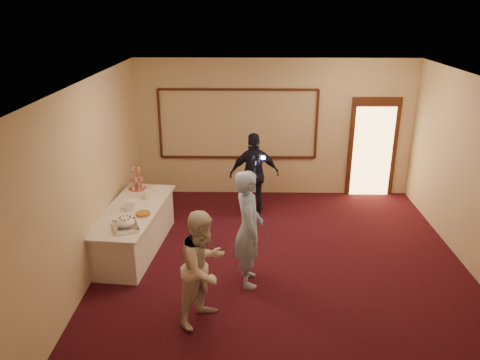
# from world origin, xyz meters

# --- Properties ---
(floor) EXTENTS (7.00, 7.00, 0.00)m
(floor) POSITION_xyz_m (0.00, 0.00, 0.00)
(floor) COLOR black
(floor) RESTS_ON ground
(room_walls) EXTENTS (6.04, 7.04, 3.02)m
(room_walls) POSITION_xyz_m (0.00, 0.00, 2.03)
(room_walls) COLOR beige
(room_walls) RESTS_ON floor
(wall_molding) EXTENTS (3.45, 0.04, 1.55)m
(wall_molding) POSITION_xyz_m (-0.80, 3.47, 1.60)
(wall_molding) COLOR #381811
(wall_molding) RESTS_ON room_walls
(doorway) EXTENTS (1.05, 0.07, 2.20)m
(doorway) POSITION_xyz_m (2.15, 3.45, 1.08)
(doorway) COLOR #381811
(doorway) RESTS_ON floor
(buffet_table) EXTENTS (1.15, 2.42, 0.77)m
(buffet_table) POSITION_xyz_m (-2.55, 0.82, 0.39)
(buffet_table) COLOR silver
(buffet_table) RESTS_ON floor
(pavlova_tray) EXTENTS (0.49, 0.54, 0.18)m
(pavlova_tray) POSITION_xyz_m (-2.47, 0.08, 0.85)
(pavlova_tray) COLOR silver
(pavlova_tray) RESTS_ON buffet_table
(cupcake_stand) EXTENTS (0.33, 0.33, 0.48)m
(cupcake_stand) POSITION_xyz_m (-2.66, 1.74, 0.94)
(cupcake_stand) COLOR #BE494E
(cupcake_stand) RESTS_ON buffet_table
(plate_stack_a) EXTENTS (0.21, 0.21, 0.17)m
(plate_stack_a) POSITION_xyz_m (-2.55, 0.78, 0.86)
(plate_stack_a) COLOR white
(plate_stack_a) RESTS_ON buffet_table
(plate_stack_b) EXTENTS (0.20, 0.20, 0.16)m
(plate_stack_b) POSITION_xyz_m (-2.33, 1.27, 0.85)
(plate_stack_b) COLOR white
(plate_stack_b) RESTS_ON buffet_table
(tart) EXTENTS (0.28, 0.28, 0.06)m
(tart) POSITION_xyz_m (-2.30, 0.55, 0.80)
(tart) COLOR white
(tart) RESTS_ON buffet_table
(man) EXTENTS (0.51, 0.71, 1.83)m
(man) POSITION_xyz_m (-0.57, -0.18, 0.91)
(man) COLOR #9DC2EF
(man) RESTS_ON floor
(woman) EXTENTS (0.94, 0.98, 1.60)m
(woman) POSITION_xyz_m (-1.15, -1.09, 0.80)
(woman) COLOR white
(woman) RESTS_ON floor
(guest) EXTENTS (1.03, 0.50, 1.69)m
(guest) POSITION_xyz_m (-0.45, 2.38, 0.85)
(guest) COLOR black
(guest) RESTS_ON floor
(camera_flash) EXTENTS (0.07, 0.05, 0.05)m
(camera_flash) POSITION_xyz_m (-0.28, 2.25, 1.23)
(camera_flash) COLOR white
(camera_flash) RESTS_ON guest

